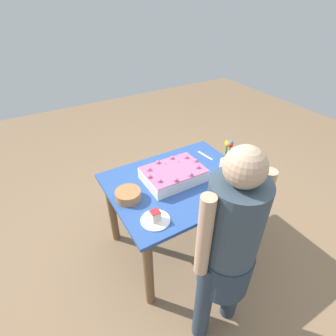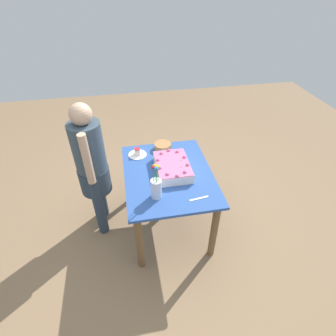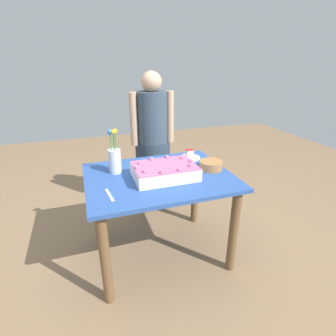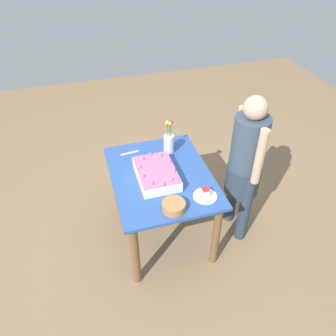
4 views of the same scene
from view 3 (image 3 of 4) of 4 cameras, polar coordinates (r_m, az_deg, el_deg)
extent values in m
plane|color=#8B6C4D|center=(2.45, -1.73, -17.84)|extent=(8.00, 8.00, 0.00)
cube|color=#2D519B|center=(2.05, -1.97, -1.96)|extent=(1.12, 0.88, 0.03)
cylinder|color=brown|center=(2.67, 5.91, -4.81)|extent=(0.07, 0.07, 0.72)
cylinder|color=brown|center=(2.48, -15.29, -7.99)|extent=(0.07, 0.07, 0.72)
cylinder|color=brown|center=(2.14, 14.07, -13.27)|extent=(0.07, 0.07, 0.72)
cylinder|color=brown|center=(1.88, -13.49, -18.92)|extent=(0.07, 0.07, 0.72)
cube|color=white|center=(1.99, -0.72, -0.80)|extent=(0.47, 0.33, 0.09)
cube|color=#D16592|center=(1.97, -0.73, 0.54)|extent=(0.46, 0.32, 0.01)
sphere|color=#D16592|center=(1.91, -6.83, 0.01)|extent=(0.04, 0.04, 0.04)
sphere|color=#D16592|center=(1.85, -5.04, -0.80)|extent=(0.04, 0.04, 0.04)
sphere|color=#D16592|center=(1.83, -1.39, -0.99)|extent=(0.04, 0.04, 0.04)
sphere|color=#D16592|center=(1.87, 2.49, -0.47)|extent=(0.04, 0.04, 0.04)
sphere|color=#D16592|center=(1.95, 4.88, 0.50)|extent=(0.04, 0.04, 0.04)
sphere|color=#D16592|center=(2.04, 5.01, 1.49)|extent=(0.04, 0.04, 0.04)
sphere|color=#D16592|center=(2.09, 3.07, 2.16)|extent=(0.04, 0.04, 0.04)
sphere|color=#D16592|center=(2.10, -0.16, 2.31)|extent=(0.04, 0.04, 0.04)
sphere|color=#D16592|center=(2.07, -3.64, 1.90)|extent=(0.04, 0.04, 0.04)
sphere|color=#D16592|center=(2.00, -6.20, 1.04)|extent=(0.04, 0.04, 0.04)
cone|color=#2D8438|center=(1.89, 0.66, -0.19)|extent=(0.02, 0.02, 0.02)
cone|color=#2D8438|center=(1.88, -2.66, -0.34)|extent=(0.02, 0.02, 0.02)
cylinder|color=white|center=(2.40, 4.65, 2.24)|extent=(0.20, 0.20, 0.01)
cube|color=#FFE3C6|center=(2.38, 4.68, 3.11)|extent=(0.06, 0.06, 0.07)
cube|color=red|center=(2.37, 4.71, 3.97)|extent=(0.06, 0.06, 0.01)
cube|color=silver|center=(1.79, -12.63, -5.74)|extent=(0.04, 0.18, 0.00)
cylinder|color=silver|center=(2.10, -11.49, 1.46)|extent=(0.10, 0.10, 0.19)
cylinder|color=#2D8438|center=(2.04, -12.38, 5.75)|extent=(0.01, 0.01, 0.14)
sphere|color=#2B7CC0|center=(2.02, -12.55, 7.71)|extent=(0.04, 0.04, 0.04)
cylinder|color=#2D8438|center=(2.03, -11.67, 5.70)|extent=(0.01, 0.01, 0.14)
sphere|color=gold|center=(2.01, -11.83, 7.68)|extent=(0.04, 0.04, 0.04)
cylinder|color=#2D8438|center=(2.05, -11.33, 5.92)|extent=(0.01, 0.01, 0.14)
sphere|color=gold|center=(2.03, -11.48, 7.88)|extent=(0.04, 0.04, 0.04)
cylinder|color=#2D8438|center=(2.06, -11.79, 5.99)|extent=(0.01, 0.01, 0.14)
sphere|color=red|center=(2.04, -11.96, 7.94)|extent=(0.03, 0.03, 0.03)
cylinder|color=#AD7543|center=(2.17, 9.33, 0.61)|extent=(0.19, 0.19, 0.07)
cylinder|color=#283849|center=(2.85, -5.67, -2.36)|extent=(0.11, 0.11, 0.78)
cylinder|color=#283849|center=(2.91, -0.68, -1.68)|extent=(0.11, 0.11, 0.78)
cylinder|color=#283849|center=(2.77, -3.27, 3.05)|extent=(0.32, 0.31, 0.28)
cylinder|color=#354653|center=(2.67, -3.45, 10.75)|extent=(0.30, 0.30, 0.52)
sphere|color=tan|center=(2.62, -3.64, 18.25)|extent=(0.20, 0.20, 0.20)
cylinder|color=tan|center=(2.63, -7.47, 10.41)|extent=(0.08, 0.08, 0.52)
cylinder|color=tan|center=(2.72, 0.44, 11.03)|extent=(0.08, 0.08, 0.52)
camera|label=1|loc=(3.50, 6.92, 29.97)|focal=28.00mm
camera|label=2|loc=(2.74, -61.40, 29.86)|focal=28.00mm
camera|label=4|loc=(3.13, 56.23, 33.49)|focal=35.00mm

